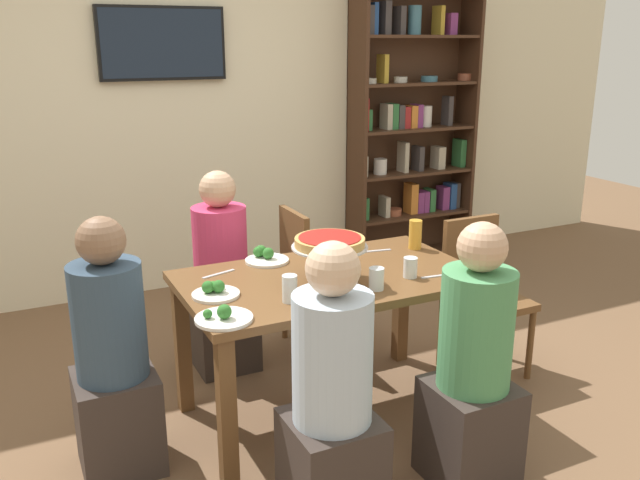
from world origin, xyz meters
TOP-DOWN VIEW (x-y plane):
  - ground_plane at (0.00, 0.00)m, footprint 12.00×12.00m
  - rear_partition at (0.00, 2.20)m, footprint 8.00×0.12m
  - dining_table at (0.00, 0.00)m, footprint 1.41×0.82m
  - bookshelf at (1.77, 2.01)m, footprint 1.11×0.30m
  - television at (-0.23, 2.11)m, footprint 0.88×0.05m
  - diner_near_left at (-0.35, -0.71)m, footprint 0.34×0.34m
  - diner_far_left at (-0.31, 0.72)m, footprint 0.34×0.34m
  - diner_near_right at (0.29, -0.74)m, footprint 0.34×0.34m
  - diner_head_west at (-1.03, -0.00)m, footprint 0.34×0.34m
  - chair_head_east at (0.99, 0.07)m, footprint 0.40×0.40m
  - chair_far_right at (0.25, 0.74)m, footprint 0.40×0.40m
  - deep_dish_pizza_stand at (-0.04, -0.08)m, footprint 0.35×0.35m
  - salad_plate_near_diner at (-0.57, -0.01)m, footprint 0.21×0.21m
  - salad_plate_far_diner at (-0.62, -0.29)m, footprint 0.24×0.24m
  - salad_plate_spare at (-0.20, 0.34)m, footprint 0.22×0.22m
  - beer_glass_amber_tall at (0.07, 0.18)m, footprint 0.07×0.07m
  - beer_glass_amber_short at (0.61, 0.18)m, footprint 0.07×0.07m
  - water_glass_clear_near at (-0.30, -0.22)m, footprint 0.07×0.07m
  - water_glass_clear_far at (0.11, -0.26)m, footprint 0.07×0.07m
  - water_glass_clear_spare at (0.33, -0.19)m, footprint 0.07×0.07m
  - cutlery_fork_near at (-0.47, 0.25)m, footprint 0.18×0.07m
  - cutlery_knife_near at (0.46, -0.24)m, footprint 0.18×0.04m
  - cutlery_fork_far at (0.39, 0.23)m, footprint 0.18×0.05m
  - cutlery_spare_fork at (0.18, 0.28)m, footprint 0.18×0.06m

SIDE VIEW (x-z plane):
  - ground_plane at x=0.00m, z-range 0.00..0.00m
  - chair_head_east at x=0.99m, z-range 0.05..0.92m
  - chair_far_right at x=0.25m, z-range 0.05..0.92m
  - diner_near_left at x=-0.35m, z-range -0.08..1.07m
  - diner_far_left at x=-0.31m, z-range -0.08..1.07m
  - diner_near_right at x=0.29m, z-range -0.08..1.07m
  - diner_head_west at x=-1.03m, z-range -0.08..1.07m
  - dining_table at x=0.00m, z-range 0.27..1.01m
  - cutlery_fork_near at x=-0.47m, z-range 0.74..0.74m
  - cutlery_knife_near at x=0.46m, z-range 0.74..0.74m
  - cutlery_fork_far at x=0.39m, z-range 0.74..0.74m
  - cutlery_spare_fork at x=0.18m, z-range 0.74..0.74m
  - salad_plate_far_diner at x=-0.62m, z-range 0.72..0.79m
  - salad_plate_near_diner at x=-0.57m, z-range 0.73..0.80m
  - salad_plate_spare at x=-0.20m, z-range 0.73..0.80m
  - water_glass_clear_spare at x=0.33m, z-range 0.74..0.84m
  - water_glass_clear_far at x=0.11m, z-range 0.74..0.84m
  - water_glass_clear_near at x=-0.30m, z-range 0.74..0.86m
  - beer_glass_amber_tall at x=0.07m, z-range 0.74..0.88m
  - beer_glass_amber_short at x=0.61m, z-range 0.74..0.90m
  - deep_dish_pizza_stand at x=-0.04m, z-range 0.81..1.03m
  - bookshelf at x=1.77m, z-range 0.01..2.22m
  - rear_partition at x=0.00m, z-range 0.00..2.80m
  - television at x=-0.23m, z-range 1.55..2.05m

